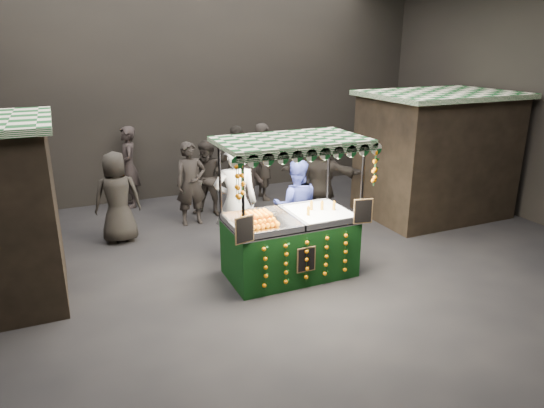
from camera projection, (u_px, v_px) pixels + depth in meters
name	position (u px, v px, depth m)	size (l,w,h in m)	color
ground	(273.00, 278.00, 7.76)	(12.00, 12.00, 0.00)	black
market_hall	(274.00, 55.00, 6.70)	(12.10, 10.10, 5.05)	black
neighbour_stall_right	(435.00, 154.00, 10.33)	(3.00, 2.20, 2.60)	black
juice_stall	(291.00, 235.00, 7.66)	(2.28, 1.34, 2.21)	black
vendor_grey	(236.00, 203.00, 8.18)	(0.82, 0.64, 1.99)	gray
vendor_blue	(296.00, 206.00, 8.55)	(0.99, 0.89, 1.66)	navy
shopper_0	(191.00, 184.00, 9.84)	(0.62, 0.41, 1.70)	black
shopper_1	(209.00, 179.00, 10.34)	(1.00, 0.97, 1.62)	#292421
shopper_2	(238.00, 170.00, 10.51)	(1.12, 0.48, 1.90)	black
shopper_3	(251.00, 179.00, 10.52)	(1.10, 1.08, 1.52)	black
shopper_4	(117.00, 198.00, 8.95)	(0.87, 0.59, 1.71)	black
shopper_5	(321.00, 176.00, 10.06)	(1.72, 1.47, 1.87)	#2D2824
shopper_6	(129.00, 167.00, 10.90)	(0.46, 0.68, 1.82)	#2D2524
shopper_7	(263.00, 161.00, 11.47)	(0.44, 0.66, 1.80)	black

